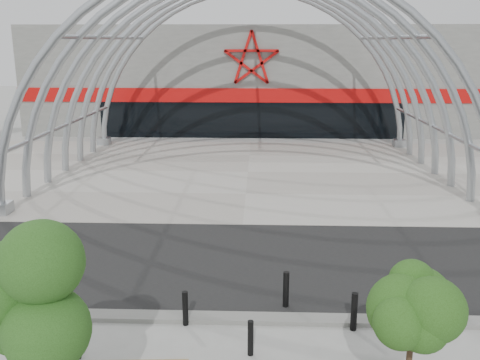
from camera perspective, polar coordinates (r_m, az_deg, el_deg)
ground at (r=14.36m, az=-0.61°, el=-14.24°), size 140.00×140.00×0.00m
road at (r=17.49m, az=-0.06°, el=-8.65°), size 140.00×7.00×0.02m
forecourt at (r=28.90m, az=0.84°, el=0.85°), size 60.00×17.00×0.04m
kerb at (r=14.11m, az=-0.66°, el=-14.52°), size 60.00×0.50×0.12m
arena_building at (r=46.10m, az=1.38°, el=11.04°), size 34.00×15.24×8.00m
vault_canopy at (r=28.90m, az=0.84°, el=0.84°), size 20.80×15.80×20.36m
street_tree_0 at (r=9.76m, az=-20.81°, el=-11.86°), size 1.67×1.67×3.82m
street_tree_1 at (r=10.23m, az=18.08°, el=-12.47°), size 1.41×1.41×3.34m
bollard_0 at (r=12.97m, az=-17.07°, el=-15.85°), size 0.16×0.16×0.99m
bollard_1 at (r=13.79m, az=-5.86°, el=-13.47°), size 0.14×0.14×0.91m
bollard_2 at (r=14.58m, az=4.93°, el=-11.57°), size 0.16×0.16×1.01m
bollard_3 at (r=12.59m, az=1.13°, el=-16.50°), size 0.14×0.14×0.85m
bollard_4 at (r=13.78m, az=12.07°, el=-13.57°), size 0.16×0.16×0.99m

